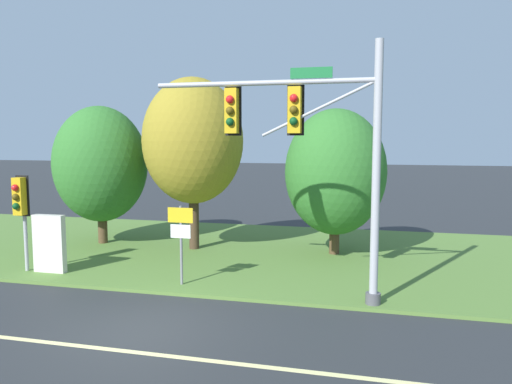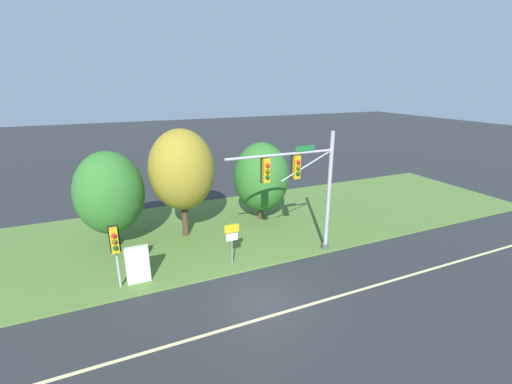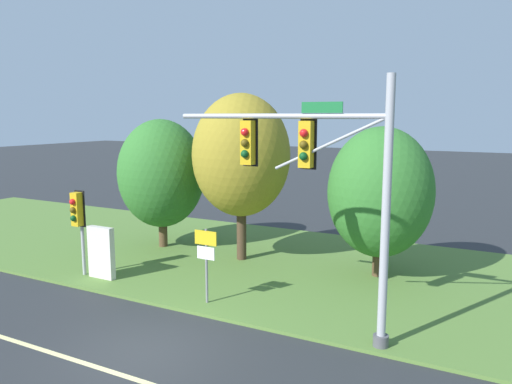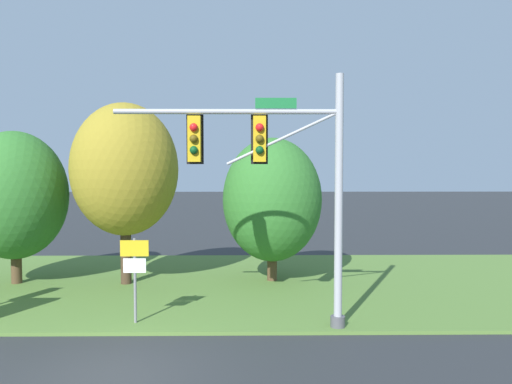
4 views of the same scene
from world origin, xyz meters
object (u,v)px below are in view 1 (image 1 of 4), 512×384
(tree_behind_signpost, at_px, (335,172))
(tree_nearest_road, at_px, (101,164))
(tree_left_of_mast, at_px, (193,141))
(info_kiosk, at_px, (49,244))
(pedestrian_signal_near_kerb, at_px, (20,202))
(route_sign_post, at_px, (181,233))
(traffic_signal_mast, at_px, (313,140))

(tree_behind_signpost, bearing_deg, tree_nearest_road, -177.91)
(tree_left_of_mast, xyz_separation_m, info_kiosk, (-3.30, -4.49, -3.33))
(pedestrian_signal_near_kerb, distance_m, info_kiosk, 1.63)
(tree_behind_signpost, distance_m, info_kiosk, 10.34)
(route_sign_post, xyz_separation_m, tree_nearest_road, (-5.57, 4.87, 1.73))
(info_kiosk, bearing_deg, traffic_signal_mast, -4.61)
(info_kiosk, bearing_deg, pedestrian_signal_near_kerb, -166.90)
(traffic_signal_mast, bearing_deg, tree_nearest_road, 150.90)
(traffic_signal_mast, relative_size, tree_left_of_mast, 1.02)
(traffic_signal_mast, relative_size, pedestrian_signal_near_kerb, 2.16)
(pedestrian_signal_near_kerb, relative_size, tree_behind_signpost, 0.58)
(route_sign_post, height_order, tree_left_of_mast, tree_left_of_mast)
(pedestrian_signal_near_kerb, distance_m, tree_behind_signpost, 10.99)
(traffic_signal_mast, height_order, tree_behind_signpost, traffic_signal_mast)
(tree_nearest_road, xyz_separation_m, tree_left_of_mast, (4.14, -0.11, 0.96))
(pedestrian_signal_near_kerb, distance_m, tree_nearest_road, 4.91)
(pedestrian_signal_near_kerb, distance_m, tree_left_of_mast, 6.58)
(tree_nearest_road, distance_m, info_kiosk, 5.25)
(tree_left_of_mast, distance_m, info_kiosk, 6.49)
(pedestrian_signal_near_kerb, bearing_deg, tree_behind_signpost, 28.08)
(tree_nearest_road, xyz_separation_m, tree_behind_signpost, (9.65, 0.35, -0.20))
(tree_left_of_mast, bearing_deg, traffic_signal_mast, -43.93)
(traffic_signal_mast, bearing_deg, info_kiosk, 175.39)
(pedestrian_signal_near_kerb, height_order, route_sign_post, pedestrian_signal_near_kerb)
(info_kiosk, bearing_deg, route_sign_post, -3.20)
(tree_behind_signpost, height_order, info_kiosk, tree_behind_signpost)
(tree_left_of_mast, bearing_deg, tree_nearest_road, 178.45)
(tree_left_of_mast, bearing_deg, route_sign_post, -73.30)
(traffic_signal_mast, bearing_deg, tree_left_of_mast, 136.07)
(tree_behind_signpost, bearing_deg, info_kiosk, -150.62)
(info_kiosk, bearing_deg, tree_left_of_mast, 53.69)
(route_sign_post, relative_size, info_kiosk, 1.25)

